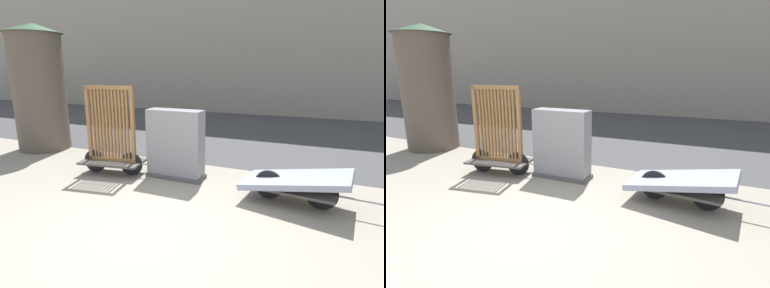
# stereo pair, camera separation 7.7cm
# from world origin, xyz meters

# --- Properties ---
(ground_plane) EXTENTS (60.00, 60.00, 0.00)m
(ground_plane) POSITION_xyz_m (0.00, 0.00, 0.00)
(ground_plane) COLOR gray
(road_strip) EXTENTS (56.00, 8.32, 0.01)m
(road_strip) POSITION_xyz_m (0.00, 7.25, 0.00)
(road_strip) COLOR #424244
(road_strip) RESTS_ON ground_plane
(building_facade) EXTENTS (48.00, 4.00, 9.92)m
(building_facade) POSITION_xyz_m (0.00, 13.41, 4.96)
(building_facade) COLOR #9E9384
(building_facade) RESTS_ON ground_plane
(bike_cart_with_bedframe) EXTENTS (1.98, 0.85, 1.78)m
(bike_cart_with_bedframe) POSITION_xyz_m (-1.76, 1.79, 0.65)
(bike_cart_with_bedframe) COLOR #4C4742
(bike_cart_with_bedframe) RESTS_ON ground_plane
(bike_cart_with_mattress) EXTENTS (2.17, 1.04, 0.60)m
(bike_cart_with_mattress) POSITION_xyz_m (1.77, 1.79, 0.36)
(bike_cart_with_mattress) COLOR #4C4742
(bike_cart_with_mattress) RESTS_ON ground_plane
(utility_cabinet) EXTENTS (1.16, 0.43, 1.35)m
(utility_cabinet) POSITION_xyz_m (-0.49, 2.11, 0.63)
(utility_cabinet) COLOR #4C4C4C
(utility_cabinet) RESTS_ON ground_plane
(advertising_column) EXTENTS (1.45, 1.45, 3.23)m
(advertising_column) POSITION_xyz_m (-4.79, 2.74, 1.64)
(advertising_column) COLOR brown
(advertising_column) RESTS_ON ground_plane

